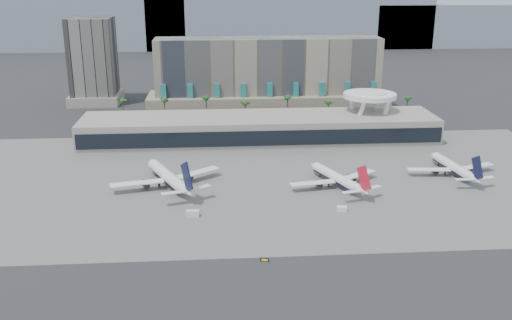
{
  "coord_description": "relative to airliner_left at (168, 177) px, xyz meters",
  "views": [
    {
      "loc": [
        -21.02,
        -155.65,
        77.82
      ],
      "look_at": [
        -6.78,
        40.0,
        12.97
      ],
      "focal_mm": 40.0,
      "sensor_mm": 36.0,
      "label": 1
    }
  ],
  "objects": [
    {
      "name": "ground",
      "position": [
        39.52,
        -49.4,
        -3.96
      ],
      "size": [
        900.0,
        900.0,
        0.0
      ],
      "primitive_type": "plane",
      "color": "#232326",
      "rests_on": "ground"
    },
    {
      "name": "apron_pad",
      "position": [
        39.52,
        5.6,
        -3.93
      ],
      "size": [
        260.0,
        130.0,
        0.06
      ],
      "primitive_type": "cube",
      "color": "#5B5B59",
      "rests_on": "ground"
    },
    {
      "name": "mountain_ridge",
      "position": [
        67.39,
        420.6,
        25.93
      ],
      "size": [
        680.0,
        60.0,
        70.0
      ],
      "color": "gray",
      "rests_on": "ground"
    },
    {
      "name": "hotel",
      "position": [
        49.52,
        125.01,
        12.85
      ],
      "size": [
        140.0,
        30.0,
        42.0
      ],
      "color": "gray",
      "rests_on": "ground"
    },
    {
      "name": "office_tower",
      "position": [
        -55.48,
        150.6,
        18.98
      ],
      "size": [
        30.0,
        30.0,
        52.0
      ],
      "color": "black",
      "rests_on": "ground"
    },
    {
      "name": "terminal",
      "position": [
        39.52,
        60.44,
        2.56
      ],
      "size": [
        170.0,
        32.5,
        14.5
      ],
      "color": "#A79E93",
      "rests_on": "ground"
    },
    {
      "name": "saucer_structure",
      "position": [
        94.52,
        66.6,
        14.49
      ],
      "size": [
        26.0,
        26.0,
        21.89
      ],
      "color": "white",
      "rests_on": "ground"
    },
    {
      "name": "palm_row",
      "position": [
        46.52,
        95.6,
        6.54
      ],
      "size": [
        157.8,
        2.8,
        13.1
      ],
      "color": "brown",
      "rests_on": "ground"
    },
    {
      "name": "airliner_left",
      "position": [
        0.0,
        0.0,
        0.0
      ],
      "size": [
        41.07,
        42.26,
        15.7
      ],
      "rotation": [
        0.0,
        0.0,
        0.43
      ],
      "color": "white",
      "rests_on": "ground"
    },
    {
      "name": "airliner_centre",
      "position": [
        63.96,
        -4.43,
        -0.53
      ],
      "size": [
        36.1,
        37.22,
        13.59
      ],
      "rotation": [
        0.0,
        0.0,
        0.39
      ],
      "color": "white",
      "rests_on": "ground"
    },
    {
      "name": "airliner_right",
      "position": [
        113.29,
        4.79,
        -0.59
      ],
      "size": [
        37.35,
        38.65,
        13.37
      ],
      "rotation": [
        0.0,
        0.0,
        0.12
      ],
      "color": "white",
      "rests_on": "ground"
    },
    {
      "name": "service_vehicle_a",
      "position": [
        10.04,
        -28.74,
        -2.9
      ],
      "size": [
        4.46,
        2.4,
        2.11
      ],
      "primitive_type": "cube",
      "rotation": [
        0.0,
        0.0,
        -0.07
      ],
      "color": "silver",
      "rests_on": "ground"
    },
    {
      "name": "service_vehicle_b",
      "position": [
        60.83,
        -28.02,
        -3.1
      ],
      "size": [
        3.6,
        2.37,
        1.73
      ],
      "primitive_type": "cube",
      "rotation": [
        0.0,
        0.0,
        -0.14
      ],
      "color": "white",
      "rests_on": "ground"
    },
    {
      "name": "taxiway_sign",
      "position": [
        31.35,
        -61.67,
        -3.42
      ],
      "size": [
        2.39,
        0.85,
        1.08
      ],
      "rotation": [
        0.0,
        0.0,
        -0.23
      ],
      "color": "black",
      "rests_on": "ground"
    }
  ]
}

